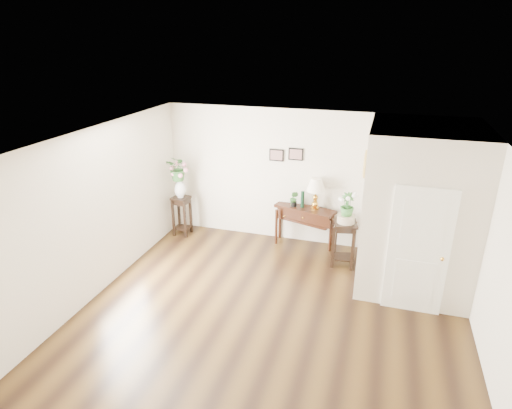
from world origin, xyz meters
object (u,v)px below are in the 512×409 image
at_px(console_table, 304,226).
at_px(plant_stand_a, 182,216).
at_px(table_lamp, 316,192).
at_px(plant_stand_b, 344,244).

relative_size(console_table, plant_stand_a, 1.42).
height_order(table_lamp, plant_stand_b, table_lamp).
height_order(console_table, plant_stand_b, plant_stand_b).
height_order(plant_stand_a, plant_stand_b, plant_stand_b).
height_order(table_lamp, plant_stand_a, table_lamp).
xyz_separation_m(console_table, plant_stand_b, (0.88, -0.63, 0.03)).
xyz_separation_m(plant_stand_a, plant_stand_b, (3.55, -0.33, 0.00)).
distance_m(console_table, table_lamp, 0.79).
xyz_separation_m(table_lamp, plant_stand_b, (0.68, -0.63, -0.74)).
xyz_separation_m(console_table, plant_stand_a, (-2.67, -0.29, 0.02)).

